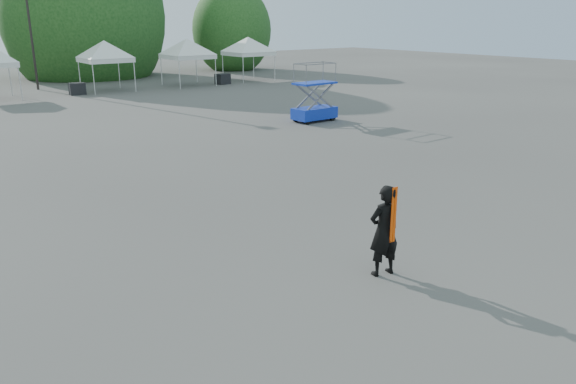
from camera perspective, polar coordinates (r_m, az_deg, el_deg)
ground at (r=12.85m, az=-0.88°, el=-4.55°), size 120.00×120.00×0.00m
light_pole_east at (r=42.79m, az=-24.97°, el=16.78°), size 0.60×0.25×9.80m
tree_mid_e at (r=51.18m, az=-20.01°, el=16.41°), size 5.12×5.12×7.79m
tree_far_e at (r=54.93m, az=-5.72°, el=16.04°), size 3.84×3.84×5.84m
tent_f at (r=40.18m, az=-18.18°, el=14.04°), size 4.18×4.18×3.88m
tent_g at (r=42.16m, az=-10.23°, el=14.72°), size 4.36×4.36×3.88m
tent_h at (r=45.24m, az=-4.08°, el=15.11°), size 4.45×4.45×3.88m
man at (r=10.86m, az=9.75°, el=-3.88°), size 0.72×0.54×1.81m
scissor_lift at (r=27.05m, az=2.72°, el=10.08°), size 2.15×1.13×2.74m
crate_mid at (r=39.19m, az=-20.63°, el=9.79°), size 1.06×0.88×0.75m
crate_east at (r=42.99m, az=-6.65°, el=11.34°), size 1.08×0.90×0.76m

